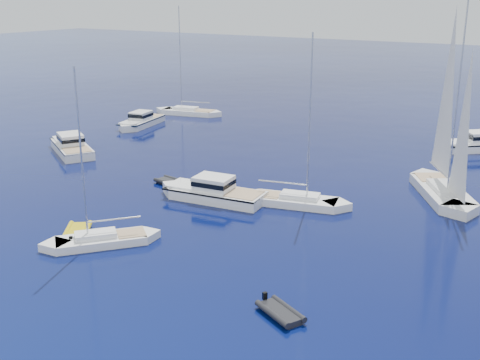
# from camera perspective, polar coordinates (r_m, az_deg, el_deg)

# --- Properties ---
(motor_cruiser_centre) EXTENTS (10.63, 4.26, 2.72)m
(motor_cruiser_centre) POSITION_cam_1_polar(r_m,az_deg,el_deg) (51.73, -2.70, -1.88)
(motor_cruiser_centre) COLOR white
(motor_cruiser_centre) RESTS_ON ground
(motor_cruiser_far_l) EXTENTS (10.62, 8.23, 2.75)m
(motor_cruiser_far_l) POSITION_cam_1_polar(r_m,az_deg,el_deg) (69.61, -15.78, 2.58)
(motor_cruiser_far_l) COLOR white
(motor_cruiser_far_l) RESTS_ON ground
(motor_cruiser_distant) EXTENTS (9.92, 9.20, 2.72)m
(motor_cruiser_distant) POSITION_cam_1_polar(r_m,az_deg,el_deg) (73.04, 21.65, 2.68)
(motor_cruiser_distant) COLOR white
(motor_cruiser_distant) RESTS_ON ground
(motor_cruiser_horizon) EXTENTS (4.52, 9.83, 2.49)m
(motor_cruiser_horizon) POSITION_cam_1_polar(r_m,az_deg,el_deg) (81.26, -9.45, 5.09)
(motor_cruiser_horizon) COLOR silver
(motor_cruiser_horizon) RESTS_ON ground
(sailboat_fore) EXTENTS (7.54, 8.28, 13.09)m
(sailboat_fore) POSITION_cam_1_polar(r_m,az_deg,el_deg) (43.87, -13.06, -6.00)
(sailboat_fore) COLOR white
(sailboat_fore) RESTS_ON ground
(sailboat_centre) EXTENTS (10.37, 4.82, 14.75)m
(sailboat_centre) POSITION_cam_1_polar(r_m,az_deg,el_deg) (50.64, 5.26, -2.37)
(sailboat_centre) COLOR white
(sailboat_centre) RESTS_ON ground
(sailboat_sails_r) EXTENTS (9.40, 12.55, 18.64)m
(sailboat_sails_r) POSITION_cam_1_polar(r_m,az_deg,el_deg) (55.24, 18.64, -1.54)
(sailboat_sails_r) COLOR silver
(sailboat_sails_r) RESTS_ON ground
(sailboat_far_l) EXTENTS (11.17, 5.07, 15.90)m
(sailboat_far_l) POSITION_cam_1_polar(r_m,az_deg,el_deg) (88.22, -4.92, 6.24)
(sailboat_far_l) COLOR white
(sailboat_far_l) RESTS_ON ground
(tender_yellow) EXTENTS (4.01, 4.41, 0.95)m
(tender_yellow) POSITION_cam_1_polar(r_m,az_deg,el_deg) (45.86, -15.30, -5.12)
(tender_yellow) COLOR #C5AD0B
(tender_yellow) RESTS_ON ground
(tender_grey_near) EXTENTS (3.58, 2.98, 0.95)m
(tender_grey_near) POSITION_cam_1_polar(r_m,az_deg,el_deg) (34.05, 3.86, -12.79)
(tender_grey_near) COLOR black
(tender_grey_near) RESTS_ON ground
(tender_grey_far) EXTENTS (3.86, 2.51, 0.95)m
(tender_grey_far) POSITION_cam_1_polar(r_m,az_deg,el_deg) (56.03, -6.46, -0.43)
(tender_grey_far) COLOR black
(tender_grey_far) RESTS_ON ground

